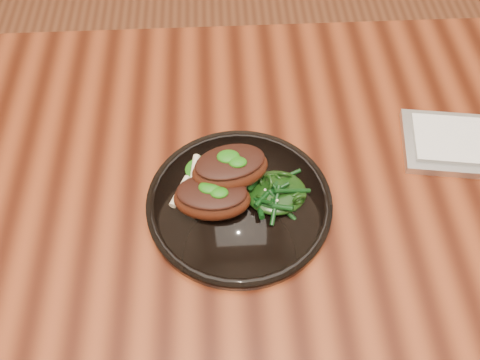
# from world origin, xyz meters

# --- Properties ---
(desk) EXTENTS (1.60, 0.80, 0.75)m
(desk) POSITION_xyz_m (0.00, 0.00, 0.67)
(desk) COLOR black
(desk) RESTS_ON ground
(plate) EXTENTS (0.26, 0.26, 0.02)m
(plate) POSITION_xyz_m (-0.07, -0.01, 0.76)
(plate) COLOR black
(plate) RESTS_ON desk
(lamb_chop_front) EXTENTS (0.12, 0.08, 0.05)m
(lamb_chop_front) POSITION_xyz_m (-0.10, -0.02, 0.79)
(lamb_chop_front) COLOR #42190C
(lamb_chop_front) RESTS_ON plate
(lamb_chop_back) EXTENTS (0.12, 0.09, 0.05)m
(lamb_chop_back) POSITION_xyz_m (-0.08, 0.02, 0.81)
(lamb_chop_back) COLOR #42190C
(lamb_chop_back) RESTS_ON plate
(herb_smear) EXTENTS (0.09, 0.06, 0.01)m
(herb_smear) POSITION_xyz_m (-0.10, 0.05, 0.77)
(herb_smear) COLOR #0C4907
(herb_smear) RESTS_ON plate
(greens_heap) EXTENTS (0.09, 0.08, 0.03)m
(greens_heap) POSITION_xyz_m (-0.01, -0.00, 0.78)
(greens_heap) COLOR black
(greens_heap) RESTS_ON plate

